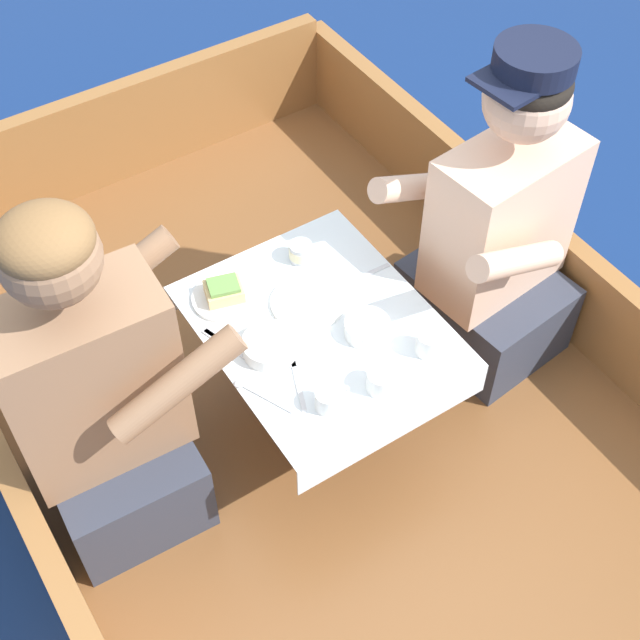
{
  "coord_description": "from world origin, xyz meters",
  "views": [
    {
      "loc": [
        -0.81,
        -1.16,
        2.53
      ],
      "look_at": [
        0.0,
        0.09,
        0.77
      ],
      "focal_mm": 50.0,
      "sensor_mm": 36.0,
      "label": 1
    }
  ],
  "objects_px": {
    "person_starboard": "(496,238)",
    "sandwich": "(224,290)",
    "person_port": "(100,402)",
    "coffee_cup_center": "(382,380)",
    "coffee_cup_port": "(430,342)",
    "coffee_cup_starboard": "(329,399)",
    "tin_can": "(301,252)"
  },
  "relations": [
    {
      "from": "coffee_cup_port",
      "to": "coffee_cup_starboard",
      "type": "distance_m",
      "value": 0.31
    },
    {
      "from": "coffee_cup_port",
      "to": "coffee_cup_center",
      "type": "height_order",
      "value": "coffee_cup_port"
    },
    {
      "from": "person_starboard",
      "to": "coffee_cup_center",
      "type": "xyz_separation_m",
      "value": [
        -0.56,
        -0.24,
        0.01
      ]
    },
    {
      "from": "coffee_cup_center",
      "to": "tin_can",
      "type": "distance_m",
      "value": 0.48
    },
    {
      "from": "coffee_cup_port",
      "to": "coffee_cup_center",
      "type": "relative_size",
      "value": 0.94
    },
    {
      "from": "sandwich",
      "to": "coffee_cup_starboard",
      "type": "relative_size",
      "value": 1.25
    },
    {
      "from": "coffee_cup_starboard",
      "to": "coffee_cup_center",
      "type": "relative_size",
      "value": 0.89
    },
    {
      "from": "person_starboard",
      "to": "sandwich",
      "type": "bearing_deg",
      "value": -23.18
    },
    {
      "from": "tin_can",
      "to": "person_starboard",
      "type": "bearing_deg",
      "value": -26.01
    },
    {
      "from": "tin_can",
      "to": "coffee_cup_port",
      "type": "bearing_deg",
      "value": -77.5
    },
    {
      "from": "coffee_cup_port",
      "to": "coffee_cup_center",
      "type": "bearing_deg",
      "value": -170.48
    },
    {
      "from": "sandwich",
      "to": "coffee_cup_center",
      "type": "xyz_separation_m",
      "value": [
        0.18,
        -0.46,
        -0.0
      ]
    },
    {
      "from": "sandwich",
      "to": "coffee_cup_center",
      "type": "relative_size",
      "value": 1.12
    },
    {
      "from": "person_port",
      "to": "coffee_cup_starboard",
      "type": "xyz_separation_m",
      "value": [
        0.46,
        -0.3,
        0.02
      ]
    },
    {
      "from": "coffee_cup_port",
      "to": "coffee_cup_starboard",
      "type": "xyz_separation_m",
      "value": [
        -0.31,
        -0.0,
        -0.0
      ]
    },
    {
      "from": "coffee_cup_starboard",
      "to": "coffee_cup_center",
      "type": "height_order",
      "value": "coffee_cup_center"
    },
    {
      "from": "coffee_cup_starboard",
      "to": "tin_can",
      "type": "height_order",
      "value": "coffee_cup_starboard"
    },
    {
      "from": "person_port",
      "to": "coffee_cup_center",
      "type": "xyz_separation_m",
      "value": [
        0.6,
        -0.33,
        0.02
      ]
    },
    {
      "from": "coffee_cup_center",
      "to": "sandwich",
      "type": "bearing_deg",
      "value": 111.37
    },
    {
      "from": "person_port",
      "to": "tin_can",
      "type": "bearing_deg",
      "value": 15.62
    },
    {
      "from": "person_starboard",
      "to": "tin_can",
      "type": "bearing_deg",
      "value": -32.19
    },
    {
      "from": "person_starboard",
      "to": "coffee_cup_port",
      "type": "relative_size",
      "value": 10.55
    },
    {
      "from": "person_starboard",
      "to": "sandwich",
      "type": "distance_m",
      "value": 0.78
    },
    {
      "from": "person_port",
      "to": "coffee_cup_starboard",
      "type": "bearing_deg",
      "value": -30.56
    },
    {
      "from": "person_starboard",
      "to": "sandwich",
      "type": "height_order",
      "value": "person_starboard"
    },
    {
      "from": "sandwich",
      "to": "coffee_cup_starboard",
      "type": "xyz_separation_m",
      "value": [
        0.04,
        -0.44,
        -0.0
      ]
    },
    {
      "from": "person_starboard",
      "to": "coffee_cup_starboard",
      "type": "relative_size",
      "value": 11.12
    },
    {
      "from": "person_port",
      "to": "coffee_cup_center",
      "type": "height_order",
      "value": "person_port"
    },
    {
      "from": "person_port",
      "to": "sandwich",
      "type": "relative_size",
      "value": 8.88
    },
    {
      "from": "sandwich",
      "to": "tin_can",
      "type": "height_order",
      "value": "sandwich"
    },
    {
      "from": "sandwich",
      "to": "tin_can",
      "type": "xyz_separation_m",
      "value": [
        0.25,
        0.01,
        -0.0
      ]
    },
    {
      "from": "tin_can",
      "to": "coffee_cup_center",
      "type": "bearing_deg",
      "value": -97.97
    }
  ]
}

